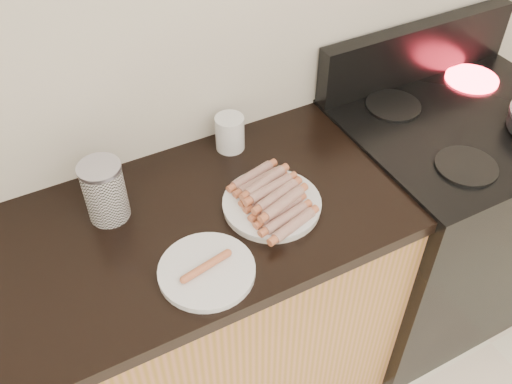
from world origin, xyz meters
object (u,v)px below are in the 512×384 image
canister (105,191)px  mug (230,133)px  stove (437,218)px  side_plate (207,271)px  main_plate (272,205)px

canister → mug: 0.42m
stove → side_plate: side_plate is taller
main_plate → mug: 0.29m
main_plate → side_plate: same height
stove → main_plate: size_ratio=3.46×
stove → main_plate: (-0.74, -0.04, 0.45)m
canister → mug: size_ratio=1.58×
side_plate → canister: size_ratio=1.38×
side_plate → mug: mug is taller
stove → canister: (-1.13, 0.14, 0.53)m
side_plate → mug: 0.49m
canister → mug: bearing=14.5°
stove → main_plate: bearing=-176.9°
canister → stove: bearing=-7.0°
stove → mug: bearing=161.3°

